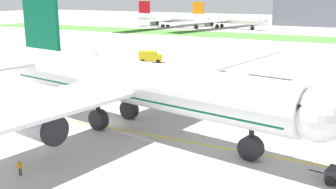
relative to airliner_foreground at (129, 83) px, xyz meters
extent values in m
plane|color=#ADAAA5|center=(-3.38, 0.90, -6.29)|extent=(600.00, 600.00, 0.00)
cube|color=yellow|center=(-3.38, -1.38, -6.28)|extent=(280.00, 0.36, 0.01)
cube|color=#4C8438|center=(-3.38, 124.64, -6.24)|extent=(320.00, 24.00, 0.10)
cylinder|color=white|center=(0.78, -0.15, 0.17)|extent=(45.59, 13.97, 5.74)
cube|color=#055938|center=(0.78, -0.15, -0.83)|extent=(43.73, 13.19, 0.69)
sphere|color=white|center=(24.60, -4.60, 0.17)|extent=(5.45, 5.45, 5.45)
cone|color=white|center=(-24.03, 4.49, 0.60)|extent=(7.11, 5.96, 4.88)
cube|color=#055938|center=(-17.93, 3.35, 7.64)|extent=(8.12, 2.06, 9.19)
cube|color=white|center=(-17.76, 9.16, 1.03)|extent=(6.59, 9.95, 0.40)
cube|color=white|center=(-19.88, -2.13, 1.03)|extent=(6.59, 9.95, 0.40)
cube|color=white|center=(2.82, 23.13, -0.55)|extent=(17.29, 41.91, 0.46)
cylinder|color=#B7BABF|center=(2.47, 13.87, -2.28)|extent=(5.94, 4.11, 3.16)
cylinder|color=black|center=(5.16, 13.36, -2.28)|extent=(1.08, 3.35, 3.32)
cylinder|color=#B7BABF|center=(-2.70, -13.82, -2.28)|extent=(5.94, 4.11, 3.16)
cylinder|color=black|center=(-0.02, -14.33, -2.28)|extent=(1.08, 3.35, 3.32)
cylinder|color=black|center=(17.70, -3.31, -3.81)|extent=(0.60, 0.60, 2.23)
cylinder|color=black|center=(17.70, -3.31, -4.92)|extent=(2.91, 1.71, 2.73)
cylinder|color=black|center=(-2.23, 3.48, -3.81)|extent=(0.60, 0.60, 2.23)
cylinder|color=black|center=(-2.23, 3.48, -4.92)|extent=(2.91, 1.71, 2.73)
cylinder|color=black|center=(-3.34, -2.44, -3.81)|extent=(0.60, 0.60, 2.23)
cylinder|color=black|center=(-3.34, -2.44, -4.92)|extent=(2.91, 1.71, 2.73)
cube|color=black|center=(23.75, -4.44, 0.89)|extent=(2.77, 4.60, 1.03)
sphere|color=black|center=(-15.63, 5.78, 0.69)|extent=(0.40, 0.40, 0.40)
sphere|color=black|center=(-12.55, 5.21, 0.69)|extent=(0.40, 0.40, 0.40)
sphere|color=black|center=(-9.48, 4.63, 0.69)|extent=(0.40, 0.40, 0.40)
sphere|color=black|center=(-6.40, 4.06, 0.69)|extent=(0.40, 0.40, 0.40)
sphere|color=black|center=(-3.32, 3.48, 0.69)|extent=(0.40, 0.40, 0.40)
sphere|color=black|center=(-0.25, 2.91, 0.69)|extent=(0.40, 0.40, 0.40)
sphere|color=black|center=(2.83, 2.33, 0.69)|extent=(0.40, 0.40, 0.40)
sphere|color=black|center=(5.91, 1.76, 0.69)|extent=(0.40, 0.40, 0.40)
sphere|color=black|center=(8.99, 1.18, 0.69)|extent=(0.40, 0.40, 0.40)
sphere|color=black|center=(12.06, 0.61, 0.69)|extent=(0.40, 0.40, 0.40)
sphere|color=black|center=(15.14, 0.03, 0.69)|extent=(0.40, 0.40, 0.40)
sphere|color=black|center=(18.22, -0.55, 0.69)|extent=(0.40, 0.40, 0.40)
cylinder|color=black|center=(24.90, -4.66, -5.69)|extent=(1.79, 0.45, 0.12)
cylinder|color=black|center=(26.17, -5.98, -5.84)|extent=(0.95, 0.51, 0.90)
cylinder|color=black|center=(26.56, -3.89, -5.84)|extent=(0.95, 0.51, 0.90)
cylinder|color=black|center=(-1.81, -17.60, -5.90)|extent=(0.11, 0.11, 0.78)
cylinder|color=orange|center=(-1.67, -17.57, -5.26)|extent=(0.09, 0.09, 0.50)
cylinder|color=black|center=(-1.98, -17.63, -5.90)|extent=(0.11, 0.11, 0.78)
cylinder|color=orange|center=(-2.12, -17.66, -5.26)|extent=(0.09, 0.09, 0.50)
cube|color=orange|center=(-1.89, -17.62, -5.23)|extent=(0.45, 0.31, 0.55)
sphere|color=#8C6647|center=(-1.89, -17.62, -4.84)|extent=(0.21, 0.21, 0.21)
cube|color=yellow|center=(-24.17, 47.70, -4.55)|extent=(5.01, 3.44, 2.58)
cube|color=yellow|center=(-21.39, 48.61, -4.97)|extent=(2.33, 2.49, 1.73)
cube|color=#263347|center=(-20.61, 48.87, -4.63)|extent=(0.63, 1.71, 0.76)
cylinder|color=black|center=(-21.72, 49.62, -5.84)|extent=(0.95, 0.57, 0.90)
cylinder|color=black|center=(-21.06, 47.61, -5.84)|extent=(0.95, 0.57, 0.90)
cylinder|color=black|center=(-25.58, 48.34, -5.84)|extent=(0.95, 0.57, 0.90)
cylinder|color=black|center=(-24.92, 46.33, -5.84)|extent=(0.95, 0.57, 0.90)
cube|color=#B21E19|center=(-5.80, 43.23, -4.48)|extent=(4.62, 3.36, 2.72)
cube|color=#B21E19|center=(-3.30, 44.14, -4.84)|extent=(2.20, 2.41, 2.00)
cube|color=#263347|center=(-2.59, 44.39, -4.44)|extent=(0.67, 1.65, 0.88)
cylinder|color=black|center=(-3.65, 45.11, -5.84)|extent=(0.95, 0.59, 0.90)
cylinder|color=black|center=(-2.95, 43.17, -5.84)|extent=(0.95, 0.59, 0.90)
cylinder|color=black|center=(-7.13, 43.84, -5.84)|extent=(0.95, 0.59, 0.90)
cylinder|color=black|center=(-6.43, 41.90, -5.84)|extent=(0.95, 0.59, 0.90)
cylinder|color=white|center=(-67.95, 149.36, -1.58)|extent=(42.73, 11.53, 4.18)
cube|color=#B20C14|center=(-67.95, 149.36, -2.31)|extent=(40.99, 10.90, 0.50)
sphere|color=white|center=(-45.81, 145.45, -1.58)|extent=(3.97, 3.97, 3.97)
cone|color=white|center=(-90.80, 153.39, -1.27)|extent=(5.15, 4.30, 3.56)
cube|color=#B20C14|center=(-85.59, 152.47, 3.86)|extent=(7.63, 1.75, 6.69)
cube|color=white|center=(-85.70, 156.74, -0.95)|extent=(5.78, 7.41, 0.29)
cube|color=white|center=(-87.15, 148.50, -0.95)|extent=(5.78, 7.41, 0.29)
cube|color=white|center=(-66.35, 170.69, -2.10)|extent=(15.91, 39.43, 0.33)
cube|color=white|center=(-73.74, 128.77, -2.10)|extent=(15.91, 39.43, 0.33)
cylinder|color=#B7BABF|center=(-66.59, 161.96, -3.37)|extent=(4.31, 2.96, 2.30)
cylinder|color=black|center=(-64.63, 161.62, -3.37)|extent=(0.76, 2.44, 2.42)
cylinder|color=#B7BABF|center=(-70.98, 137.05, -3.37)|extent=(4.31, 2.96, 2.30)
cylinder|color=black|center=(-69.03, 136.71, -3.37)|extent=(0.76, 2.44, 2.42)
cylinder|color=black|center=(-51.98, 146.54, -4.48)|extent=(0.44, 0.44, 1.62)
cylinder|color=black|center=(-51.98, 146.54, -5.29)|extent=(2.11, 1.23, 1.99)
cylinder|color=black|center=(-70.92, 152.11, -4.48)|extent=(0.44, 0.44, 1.62)
cylinder|color=black|center=(-70.92, 152.11, -5.29)|extent=(2.11, 1.23, 1.99)
cylinder|color=black|center=(-71.69, 147.79, -4.48)|extent=(0.44, 0.44, 1.62)
cylinder|color=black|center=(-71.69, 147.79, -5.29)|extent=(2.11, 1.23, 1.99)
cylinder|color=white|center=(-40.63, 158.08, -1.74)|extent=(42.54, 15.89, 4.04)
cube|color=orange|center=(-40.63, 158.08, -2.45)|extent=(40.79, 15.09, 0.48)
sphere|color=white|center=(-18.86, 151.77, -1.74)|extent=(3.84, 3.84, 3.84)
cone|color=white|center=(-63.09, 164.59, -1.44)|extent=(5.22, 4.53, 3.43)
cube|color=orange|center=(-58.03, 163.13, 3.51)|extent=(7.57, 2.55, 6.46)
cube|color=white|center=(-57.73, 167.25, -1.14)|extent=(6.35, 7.53, 0.28)
cube|color=white|center=(-59.98, 159.49, -1.14)|extent=(6.35, 7.53, 0.28)
cube|color=white|center=(-36.74, 179.26, -2.25)|extent=(19.92, 39.91, 0.32)
cube|color=white|center=(-48.67, 138.11, -2.25)|extent=(19.92, 39.91, 0.32)
cylinder|color=#B7BABF|center=(-37.93, 170.51, -3.47)|extent=(4.30, 3.20, 2.22)
cylinder|color=black|center=(-36.09, 169.98, -3.47)|extent=(0.97, 2.33, 2.33)
cylinder|color=#B7BABF|center=(-45.00, 146.14, -3.47)|extent=(4.30, 3.20, 2.22)
cylinder|color=black|center=(-43.15, 145.60, -3.47)|extent=(0.97, 2.33, 2.33)
cylinder|color=black|center=(-24.90, 153.52, -4.55)|extent=(0.42, 0.42, 1.56)
cylinder|color=black|center=(-24.90, 153.52, -5.33)|extent=(2.08, 1.36, 1.92)
cylinder|color=black|center=(-43.36, 161.08, -4.55)|extent=(0.42, 0.42, 1.56)
cylinder|color=black|center=(-43.36, 161.08, -5.33)|extent=(2.08, 1.36, 1.92)
cylinder|color=black|center=(-44.54, 157.01, -4.55)|extent=(0.42, 0.42, 1.56)
cylinder|color=black|center=(-44.54, 157.01, -5.33)|extent=(2.08, 1.36, 1.92)
camera|label=1|loc=(28.20, -44.29, 11.58)|focal=43.09mm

